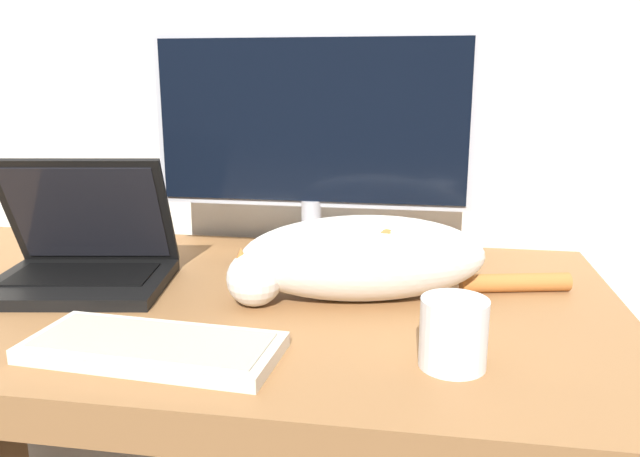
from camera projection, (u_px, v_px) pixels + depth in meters
desk at (209, 383)px, 1.11m from camera, size 1.39×0.75×0.77m
monitor at (311, 142)px, 1.22m from camera, size 0.63×0.21×0.44m
laptop at (83, 260)px, 1.10m from camera, size 0.33×0.28×0.23m
external_keyboard at (153, 347)px, 0.83m from camera, size 0.35×0.17×0.02m
cat at (359, 258)px, 1.02m from camera, size 0.57×0.23×0.14m
coffee_mug at (454, 333)px, 0.79m from camera, size 0.09×0.09×0.09m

